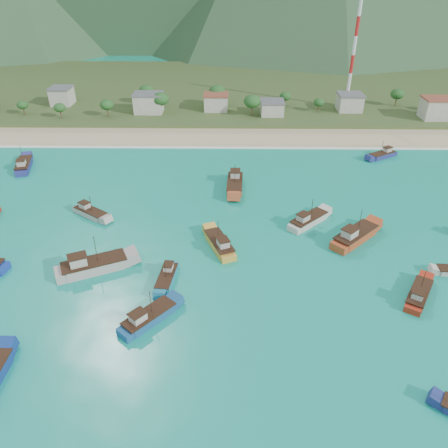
{
  "coord_description": "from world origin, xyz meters",
  "views": [
    {
      "loc": [
        1.71,
        -60.86,
        51.18
      ],
      "look_at": [
        0.59,
        18.0,
        3.0
      ],
      "focal_mm": 35.0,
      "sensor_mm": 36.0,
      "label": 1
    }
  ],
  "objects_px": {
    "boat_28": "(93,266)",
    "boat_22": "(167,278)",
    "boat_4": "(419,295)",
    "boat_17": "(235,184)",
    "boat_5": "(24,166)",
    "boat_18": "(355,237)",
    "radio_tower": "(353,55)",
    "boat_24": "(382,155)",
    "boat_12": "(148,318)",
    "boat_13": "(308,221)",
    "boat_25": "(220,245)",
    "boat_27": "(91,213)"
  },
  "relations": [
    {
      "from": "boat_25",
      "to": "boat_17",
      "type": "bearing_deg",
      "value": 61.28
    },
    {
      "from": "boat_13",
      "to": "boat_27",
      "type": "height_order",
      "value": "boat_13"
    },
    {
      "from": "boat_17",
      "to": "boat_27",
      "type": "relative_size",
      "value": 1.34
    },
    {
      "from": "boat_12",
      "to": "boat_24",
      "type": "xyz_separation_m",
      "value": [
        58.98,
        70.21,
        -0.09
      ]
    },
    {
      "from": "boat_4",
      "to": "boat_5",
      "type": "distance_m",
      "value": 106.57
    },
    {
      "from": "boat_4",
      "to": "boat_24",
      "type": "bearing_deg",
      "value": 111.3
    },
    {
      "from": "boat_25",
      "to": "boat_28",
      "type": "bearing_deg",
      "value": 176.8
    },
    {
      "from": "boat_5",
      "to": "boat_28",
      "type": "xyz_separation_m",
      "value": [
        32.56,
        -47.14,
        0.21
      ]
    },
    {
      "from": "boat_5",
      "to": "boat_13",
      "type": "distance_m",
      "value": 81.6
    },
    {
      "from": "radio_tower",
      "to": "boat_24",
      "type": "relative_size",
      "value": 3.97
    },
    {
      "from": "radio_tower",
      "to": "boat_12",
      "type": "xyz_separation_m",
      "value": [
        -58.04,
        -116.11,
        -20.18
      ]
    },
    {
      "from": "boat_12",
      "to": "boat_17",
      "type": "height_order",
      "value": "boat_17"
    },
    {
      "from": "boat_24",
      "to": "boat_4",
      "type": "bearing_deg",
      "value": 138.32
    },
    {
      "from": "boat_4",
      "to": "boat_12",
      "type": "distance_m",
      "value": 46.93
    },
    {
      "from": "boat_17",
      "to": "boat_25",
      "type": "relative_size",
      "value": 1.13
    },
    {
      "from": "boat_4",
      "to": "boat_18",
      "type": "distance_m",
      "value": 19.51
    },
    {
      "from": "boat_17",
      "to": "boat_5",
      "type": "bearing_deg",
      "value": -8.43
    },
    {
      "from": "boat_27",
      "to": "boat_17",
      "type": "bearing_deg",
      "value": 149.29
    },
    {
      "from": "boat_27",
      "to": "boat_25",
      "type": "bearing_deg",
      "value": 102.55
    },
    {
      "from": "boat_27",
      "to": "boat_28",
      "type": "relative_size",
      "value": 0.69
    },
    {
      "from": "boat_4",
      "to": "boat_5",
      "type": "relative_size",
      "value": 0.81
    },
    {
      "from": "boat_22",
      "to": "boat_28",
      "type": "relative_size",
      "value": 0.65
    },
    {
      "from": "boat_22",
      "to": "boat_28",
      "type": "height_order",
      "value": "boat_28"
    },
    {
      "from": "boat_17",
      "to": "boat_25",
      "type": "xyz_separation_m",
      "value": [
        -3.32,
        -27.62,
        -0.19
      ]
    },
    {
      "from": "boat_12",
      "to": "boat_13",
      "type": "distance_m",
      "value": 44.08
    },
    {
      "from": "boat_13",
      "to": "boat_17",
      "type": "bearing_deg",
      "value": 179.16
    },
    {
      "from": "boat_4",
      "to": "boat_13",
      "type": "bearing_deg",
      "value": 154.33
    },
    {
      "from": "boat_4",
      "to": "boat_13",
      "type": "height_order",
      "value": "boat_13"
    },
    {
      "from": "boat_12",
      "to": "boat_25",
      "type": "distance_m",
      "value": 24.34
    },
    {
      "from": "boat_13",
      "to": "boat_22",
      "type": "height_order",
      "value": "boat_13"
    },
    {
      "from": "boat_5",
      "to": "boat_27",
      "type": "height_order",
      "value": "boat_5"
    },
    {
      "from": "boat_4",
      "to": "boat_17",
      "type": "bearing_deg",
      "value": 159.15
    },
    {
      "from": "boat_28",
      "to": "boat_22",
      "type": "bearing_deg",
      "value": 54.45
    },
    {
      "from": "radio_tower",
      "to": "boat_13",
      "type": "relative_size",
      "value": 3.8
    },
    {
      "from": "boat_24",
      "to": "radio_tower",
      "type": "bearing_deg",
      "value": -29.42
    },
    {
      "from": "radio_tower",
      "to": "boat_12",
      "type": "height_order",
      "value": "radio_tower"
    },
    {
      "from": "boat_25",
      "to": "boat_18",
      "type": "bearing_deg",
      "value": -15.59
    },
    {
      "from": "boat_22",
      "to": "boat_24",
      "type": "bearing_deg",
      "value": -127.29
    },
    {
      "from": "boat_12",
      "to": "boat_25",
      "type": "xyz_separation_m",
      "value": [
        11.22,
        21.6,
        0.05
      ]
    },
    {
      "from": "boat_18",
      "to": "boat_22",
      "type": "height_order",
      "value": "boat_18"
    },
    {
      "from": "boat_5",
      "to": "boat_12",
      "type": "xyz_separation_m",
      "value": [
        45.27,
        -60.65,
        -0.11
      ]
    },
    {
      "from": "boat_25",
      "to": "boat_24",
      "type": "bearing_deg",
      "value": 23.64
    },
    {
      "from": "boat_27",
      "to": "boat_28",
      "type": "xyz_separation_m",
      "value": [
        6.32,
        -20.88,
        0.41
      ]
    },
    {
      "from": "boat_24",
      "to": "boat_27",
      "type": "xyz_separation_m",
      "value": [
        -78.02,
        -35.82,
        0.01
      ]
    },
    {
      "from": "boat_12",
      "to": "boat_22",
      "type": "height_order",
      "value": "boat_12"
    },
    {
      "from": "boat_4",
      "to": "boat_18",
      "type": "height_order",
      "value": "boat_18"
    },
    {
      "from": "boat_17",
      "to": "boat_24",
      "type": "height_order",
      "value": "boat_17"
    },
    {
      "from": "radio_tower",
      "to": "boat_18",
      "type": "xyz_separation_m",
      "value": [
        -18.35,
        -91.38,
        -19.92
      ]
    },
    {
      "from": "boat_4",
      "to": "boat_24",
      "type": "distance_m",
      "value": 64.98
    },
    {
      "from": "boat_5",
      "to": "boat_24",
      "type": "distance_m",
      "value": 104.69
    }
  ]
}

